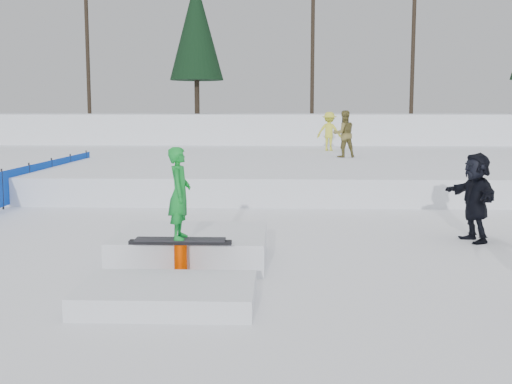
{
  "coord_description": "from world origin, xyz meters",
  "views": [
    {
      "loc": [
        0.94,
        -10.25,
        2.69
      ],
      "look_at": [
        0.5,
        2.0,
        1.1
      ],
      "focal_mm": 45.0,
      "sensor_mm": 36.0,
      "label": 1
    }
  ],
  "objects_px": {
    "walker_ygreen": "(329,131)",
    "spectator_dark": "(475,197)",
    "safety_fence": "(2,189)",
    "jib_rail_feature": "(186,254)",
    "walker_olive": "(344,134)"
  },
  "relations": [
    {
      "from": "walker_ygreen",
      "to": "jib_rail_feature",
      "type": "distance_m",
      "value": 19.41
    },
    {
      "from": "walker_olive",
      "to": "spectator_dark",
      "type": "bearing_deg",
      "value": 83.78
    },
    {
      "from": "walker_olive",
      "to": "walker_ygreen",
      "type": "xyz_separation_m",
      "value": [
        -0.27,
        4.0,
        -0.04
      ]
    },
    {
      "from": "jib_rail_feature",
      "to": "safety_fence",
      "type": "bearing_deg",
      "value": 132.14
    },
    {
      "from": "walker_olive",
      "to": "walker_ygreen",
      "type": "relative_size",
      "value": 1.04
    },
    {
      "from": "safety_fence",
      "to": "spectator_dark",
      "type": "xyz_separation_m",
      "value": [
        11.43,
        -3.82,
        0.36
      ]
    },
    {
      "from": "walker_ygreen",
      "to": "jib_rail_feature",
      "type": "bearing_deg",
      "value": 95.18
    },
    {
      "from": "walker_olive",
      "to": "walker_ygreen",
      "type": "height_order",
      "value": "walker_olive"
    },
    {
      "from": "walker_ygreen",
      "to": "jib_rail_feature",
      "type": "relative_size",
      "value": 0.4
    },
    {
      "from": "jib_rail_feature",
      "to": "spectator_dark",
      "type": "bearing_deg",
      "value": 26.17
    },
    {
      "from": "safety_fence",
      "to": "walker_olive",
      "type": "xyz_separation_m",
      "value": [
        9.98,
        8.45,
        1.17
      ]
    },
    {
      "from": "spectator_dark",
      "to": "safety_fence",
      "type": "bearing_deg",
      "value": -121.8
    },
    {
      "from": "walker_ygreen",
      "to": "spectator_dark",
      "type": "xyz_separation_m",
      "value": [
        1.72,
        -16.27,
        -0.77
      ]
    },
    {
      "from": "walker_olive",
      "to": "walker_ygreen",
      "type": "distance_m",
      "value": 4.01
    },
    {
      "from": "walker_ygreen",
      "to": "jib_rail_feature",
      "type": "height_order",
      "value": "walker_ygreen"
    }
  ]
}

